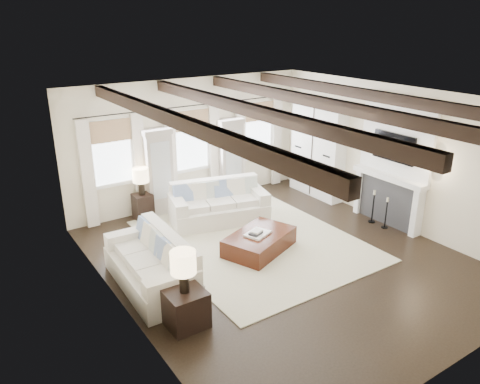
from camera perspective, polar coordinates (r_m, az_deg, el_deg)
ground at (r=9.57m, az=5.06°, el=-8.07°), size 7.50×7.50×0.00m
room_shell at (r=9.94m, az=5.56°, el=4.81°), size 6.54×7.54×3.22m
area_rug at (r=10.26m, az=1.55°, el=-5.86°), size 3.88×4.84×0.02m
sofa_back at (r=11.08m, az=-2.68°, el=-1.60°), size 2.43×1.54×0.96m
sofa_left at (r=8.62m, az=-10.41°, el=-8.80°), size 1.10×2.29×0.97m
ottoman at (r=9.75m, az=2.37°, el=-6.13°), size 1.75×1.43×0.39m
tray at (r=9.61m, az=2.16°, el=-5.10°), size 0.61×0.54×0.04m
book_lower at (r=9.54m, az=1.93°, el=-5.03°), size 0.32×0.28×0.04m
book_upper at (r=9.54m, az=2.07°, el=-4.79°), size 0.27×0.24×0.03m
side_table_front at (r=7.59m, az=-6.67°, el=-13.87°), size 0.61×0.61×0.61m
lamp_front at (r=7.18m, az=-6.93°, el=-8.80°), size 0.40×0.40×0.69m
side_table_back at (r=11.41m, az=-11.73°, el=-1.78°), size 0.42×0.42×0.63m
lamp_back at (r=11.15m, az=-12.01°, el=1.84°), size 0.38×0.38×0.65m
candlestick_near at (r=11.23m, az=17.35°, el=-2.74°), size 0.15×0.15×0.75m
candlestick_far at (r=11.44m, az=15.88°, el=-2.02°), size 0.16×0.16×0.80m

